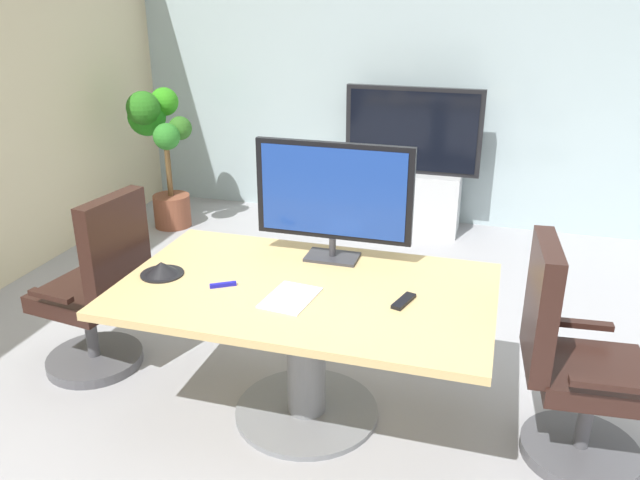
% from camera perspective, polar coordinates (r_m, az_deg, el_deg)
% --- Properties ---
extents(ground_plane, '(7.18, 7.18, 0.00)m').
position_cam_1_polar(ground_plane, '(3.67, 0.41, -13.71)').
color(ground_plane, '#99999E').
extents(wall_back_glass_partition, '(5.52, 0.10, 2.96)m').
position_cam_1_polar(wall_back_glass_partition, '(6.06, 8.88, 15.36)').
color(wall_back_glass_partition, '#9EB2B7').
rests_on(wall_back_glass_partition, ground).
extents(conference_table, '(1.83, 1.10, 0.75)m').
position_cam_1_polar(conference_table, '(3.26, -1.26, -7.35)').
color(conference_table, tan).
rests_on(conference_table, ground).
extents(office_chair_left, '(0.62, 0.60, 1.09)m').
position_cam_1_polar(office_chair_left, '(3.90, -19.03, -4.96)').
color(office_chair_left, '#4C4C51').
rests_on(office_chair_left, ground).
extents(office_chair_right, '(0.61, 0.59, 1.09)m').
position_cam_1_polar(office_chair_right, '(3.25, 21.38, -10.94)').
color(office_chair_right, '#4C4C51').
rests_on(office_chair_right, ground).
extents(tv_monitor, '(0.84, 0.18, 0.64)m').
position_cam_1_polar(tv_monitor, '(3.36, 1.19, 4.04)').
color(tv_monitor, '#333338').
rests_on(tv_monitor, conference_table).
extents(wall_display_unit, '(1.20, 0.36, 1.31)m').
position_cam_1_polar(wall_display_unit, '(5.92, 8.01, 4.98)').
color(wall_display_unit, '#B7BABC').
rests_on(wall_display_unit, ground).
extents(potted_plant, '(0.62, 0.55, 1.27)m').
position_cam_1_polar(potted_plant, '(6.02, -13.99, 8.58)').
color(potted_plant, brown).
rests_on(potted_plant, ground).
extents(conference_phone, '(0.22, 0.22, 0.07)m').
position_cam_1_polar(conference_phone, '(3.37, -13.86, -2.52)').
color(conference_phone, black).
rests_on(conference_phone, conference_table).
extents(remote_control, '(0.10, 0.18, 0.02)m').
position_cam_1_polar(remote_control, '(3.03, 7.43, -5.40)').
color(remote_control, black).
rests_on(remote_control, conference_table).
extents(whiteboard_marker, '(0.12, 0.09, 0.02)m').
position_cam_1_polar(whiteboard_marker, '(3.19, -8.59, -3.94)').
color(whiteboard_marker, '#1919A5').
rests_on(whiteboard_marker, conference_table).
extents(paper_notepad, '(0.24, 0.32, 0.01)m').
position_cam_1_polar(paper_notepad, '(3.05, -2.65, -5.13)').
color(paper_notepad, white).
rests_on(paper_notepad, conference_table).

